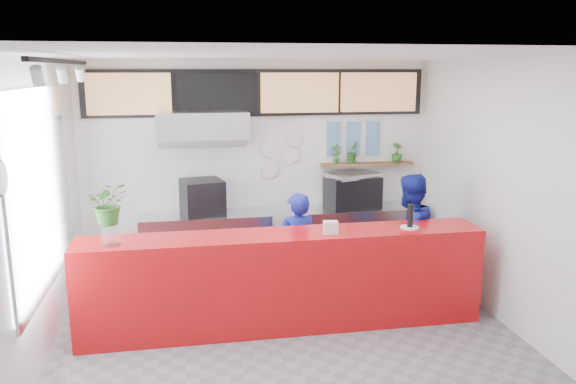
# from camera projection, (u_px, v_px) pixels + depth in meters

# --- Properties ---
(floor) EXTENTS (5.00, 5.00, 0.00)m
(floor) POSITION_uv_depth(u_px,v_px,m) (290.00, 342.00, 6.03)
(floor) COLOR slate
(floor) RESTS_ON ground
(ceiling) EXTENTS (5.00, 5.00, 0.00)m
(ceiling) POSITION_uv_depth(u_px,v_px,m) (291.00, 55.00, 5.39)
(ceiling) COLOR silver
(wall_back) EXTENTS (5.00, 0.00, 5.00)m
(wall_back) POSITION_uv_depth(u_px,v_px,m) (259.00, 166.00, 8.11)
(wall_back) COLOR white
(wall_back) RESTS_ON ground
(wall_left) EXTENTS (0.00, 5.00, 5.00)m
(wall_left) POSITION_uv_depth(u_px,v_px,m) (30.00, 218.00, 5.28)
(wall_left) COLOR white
(wall_left) RESTS_ON ground
(wall_right) EXTENTS (0.00, 5.00, 5.00)m
(wall_right) POSITION_uv_depth(u_px,v_px,m) (515.00, 197.00, 6.15)
(wall_right) COLOR white
(wall_right) RESTS_ON ground
(service_counter) EXTENTS (4.50, 0.60, 1.10)m
(service_counter) POSITION_uv_depth(u_px,v_px,m) (284.00, 280.00, 6.30)
(service_counter) COLOR #B90D10
(service_counter) RESTS_ON ground
(cream_band) EXTENTS (5.00, 0.02, 0.80)m
(cream_band) POSITION_uv_depth(u_px,v_px,m) (258.00, 89.00, 7.87)
(cream_band) COLOR beige
(cream_band) RESTS_ON wall_back
(prep_bench) EXTENTS (1.80, 0.60, 0.90)m
(prep_bench) POSITION_uv_depth(u_px,v_px,m) (206.00, 245.00, 7.91)
(prep_bench) COLOR #B2B5BA
(prep_bench) RESTS_ON ground
(panini_oven) EXTENTS (0.64, 0.64, 0.48)m
(panini_oven) POSITION_uv_depth(u_px,v_px,m) (202.00, 197.00, 7.76)
(panini_oven) COLOR black
(panini_oven) RESTS_ON prep_bench
(extraction_hood) EXTENTS (1.20, 0.70, 0.35)m
(extraction_hood) POSITION_uv_depth(u_px,v_px,m) (203.00, 124.00, 7.50)
(extraction_hood) COLOR #B2B5BA
(extraction_hood) RESTS_ON ceiling
(hood_lip) EXTENTS (1.20, 0.69, 0.31)m
(hood_lip) POSITION_uv_depth(u_px,v_px,m) (203.00, 139.00, 7.54)
(hood_lip) COLOR #B2B5BA
(hood_lip) RESTS_ON ceiling
(right_bench) EXTENTS (1.80, 0.60, 0.90)m
(right_bench) POSITION_uv_depth(u_px,v_px,m) (363.00, 236.00, 8.31)
(right_bench) COLOR #B2B5BA
(right_bench) RESTS_ON ground
(espresso_machine) EXTENTS (0.78, 0.60, 0.46)m
(espresso_machine) POSITION_uv_depth(u_px,v_px,m) (352.00, 192.00, 8.13)
(espresso_machine) COLOR black
(espresso_machine) RESTS_ON right_bench
(espresso_tray) EXTENTS (0.84, 0.70, 0.07)m
(espresso_tray) POSITION_uv_depth(u_px,v_px,m) (353.00, 175.00, 8.08)
(espresso_tray) COLOR #ABADB2
(espresso_tray) RESTS_ON espresso_machine
(herb_shelf) EXTENTS (1.40, 0.18, 0.04)m
(herb_shelf) POSITION_uv_depth(u_px,v_px,m) (367.00, 164.00, 8.30)
(herb_shelf) COLOR brown
(herb_shelf) RESTS_ON wall_back
(menu_board_far_left) EXTENTS (1.10, 0.10, 0.55)m
(menu_board_far_left) POSITION_uv_depth(u_px,v_px,m) (129.00, 94.00, 7.47)
(menu_board_far_left) COLOR tan
(menu_board_far_left) RESTS_ON wall_back
(menu_board_mid_left) EXTENTS (1.10, 0.10, 0.55)m
(menu_board_mid_left) POSITION_uv_depth(u_px,v_px,m) (217.00, 93.00, 7.67)
(menu_board_mid_left) COLOR black
(menu_board_mid_left) RESTS_ON wall_back
(menu_board_mid_right) EXTENTS (1.10, 0.10, 0.55)m
(menu_board_mid_right) POSITION_uv_depth(u_px,v_px,m) (300.00, 93.00, 7.87)
(menu_board_mid_right) COLOR tan
(menu_board_mid_right) RESTS_ON wall_back
(menu_board_far_right) EXTENTS (1.10, 0.10, 0.55)m
(menu_board_far_right) POSITION_uv_depth(u_px,v_px,m) (379.00, 92.00, 8.08)
(menu_board_far_right) COLOR tan
(menu_board_far_right) RESTS_ON wall_back
(soffit) EXTENTS (4.80, 0.04, 0.65)m
(soffit) POSITION_uv_depth(u_px,v_px,m) (259.00, 93.00, 7.85)
(soffit) COLOR black
(soffit) RESTS_ON wall_back
(window_pane) EXTENTS (0.04, 2.20, 1.90)m
(window_pane) POSITION_uv_depth(u_px,v_px,m) (39.00, 191.00, 5.53)
(window_pane) COLOR silver
(window_pane) RESTS_ON wall_left
(window_frame) EXTENTS (0.03, 2.30, 2.00)m
(window_frame) POSITION_uv_depth(u_px,v_px,m) (41.00, 191.00, 5.53)
(window_frame) COLOR #B2B5BA
(window_frame) RESTS_ON wall_left
(wall_clock_face) EXTENTS (0.02, 0.26, 0.26)m
(wall_clock_face) POSITION_uv_depth(u_px,v_px,m) (1.00, 178.00, 4.31)
(wall_clock_face) COLOR white
(wall_clock_face) RESTS_ON wall_left
(track_rail) EXTENTS (0.05, 2.40, 0.04)m
(track_rail) POSITION_uv_depth(u_px,v_px,m) (61.00, 61.00, 5.04)
(track_rail) COLOR black
(track_rail) RESTS_ON ceiling
(dec_plate_a) EXTENTS (0.24, 0.03, 0.24)m
(dec_plate_a) POSITION_uv_depth(u_px,v_px,m) (270.00, 149.00, 8.06)
(dec_plate_a) COLOR silver
(dec_plate_a) RESTS_ON wall_back
(dec_plate_b) EXTENTS (0.24, 0.03, 0.24)m
(dec_plate_b) POSITION_uv_depth(u_px,v_px,m) (290.00, 155.00, 8.13)
(dec_plate_b) COLOR silver
(dec_plate_b) RESTS_ON wall_back
(dec_plate_c) EXTENTS (0.24, 0.03, 0.24)m
(dec_plate_c) POSITION_uv_depth(u_px,v_px,m) (270.00, 170.00, 8.12)
(dec_plate_c) COLOR silver
(dec_plate_c) RESTS_ON wall_back
(dec_plate_d) EXTENTS (0.24, 0.03, 0.24)m
(dec_plate_d) POSITION_uv_depth(u_px,v_px,m) (293.00, 138.00, 8.09)
(dec_plate_d) COLOR silver
(dec_plate_d) RESTS_ON wall_back
(photo_frame_a) EXTENTS (0.20, 0.02, 0.25)m
(photo_frame_a) POSITION_uv_depth(u_px,v_px,m) (334.00, 130.00, 8.18)
(photo_frame_a) COLOR #598CBF
(photo_frame_a) RESTS_ON wall_back
(photo_frame_b) EXTENTS (0.20, 0.02, 0.25)m
(photo_frame_b) POSITION_uv_depth(u_px,v_px,m) (353.00, 130.00, 8.23)
(photo_frame_b) COLOR #598CBF
(photo_frame_b) RESTS_ON wall_back
(photo_frame_c) EXTENTS (0.20, 0.02, 0.25)m
(photo_frame_c) POSITION_uv_depth(u_px,v_px,m) (373.00, 130.00, 8.28)
(photo_frame_c) COLOR #598CBF
(photo_frame_c) RESTS_ON wall_back
(photo_frame_d) EXTENTS (0.20, 0.02, 0.25)m
(photo_frame_d) POSITION_uv_depth(u_px,v_px,m) (333.00, 147.00, 8.23)
(photo_frame_d) COLOR #598CBF
(photo_frame_d) RESTS_ON wall_back
(photo_frame_e) EXTENTS (0.20, 0.02, 0.25)m
(photo_frame_e) POSITION_uv_depth(u_px,v_px,m) (353.00, 147.00, 8.29)
(photo_frame_e) COLOR #598CBF
(photo_frame_e) RESTS_ON wall_back
(photo_frame_f) EXTENTS (0.20, 0.02, 0.25)m
(photo_frame_f) POSITION_uv_depth(u_px,v_px,m) (372.00, 146.00, 8.34)
(photo_frame_f) COLOR #598CBF
(photo_frame_f) RESTS_ON wall_back
(staff_center) EXTENTS (0.56, 0.40, 1.44)m
(staff_center) POSITION_uv_depth(u_px,v_px,m) (297.00, 250.00, 6.82)
(staff_center) COLOR navy
(staff_center) RESTS_ON ground
(staff_right) EXTENTS (0.96, 0.86, 1.62)m
(staff_right) POSITION_uv_depth(u_px,v_px,m) (408.00, 238.00, 7.01)
(staff_right) COLOR navy
(staff_right) RESTS_ON ground
(herb_a) EXTENTS (0.18, 0.15, 0.28)m
(herb_a) POSITION_uv_depth(u_px,v_px,m) (336.00, 154.00, 8.18)
(herb_a) COLOR #2B6122
(herb_a) RESTS_ON herb_shelf
(herb_b) EXTENTS (0.23, 0.21, 0.33)m
(herb_b) POSITION_uv_depth(u_px,v_px,m) (352.00, 152.00, 8.22)
(herb_b) COLOR #2B6122
(herb_b) RESTS_ON herb_shelf
(herb_d) EXTENTS (0.20, 0.19, 0.29)m
(herb_d) POSITION_uv_depth(u_px,v_px,m) (397.00, 152.00, 8.34)
(herb_d) COLOR #2B6122
(herb_d) RESTS_ON herb_shelf
(glass_vase) EXTENTS (0.23, 0.23, 0.23)m
(glass_vase) POSITION_uv_depth(u_px,v_px,m) (111.00, 234.00, 5.75)
(glass_vase) COLOR silver
(glass_vase) RESTS_ON service_counter
(basil_vase) EXTENTS (0.46, 0.41, 0.44)m
(basil_vase) POSITION_uv_depth(u_px,v_px,m) (109.00, 203.00, 5.68)
(basil_vase) COLOR #2B6122
(basil_vase) RESTS_ON glass_vase
(napkin_holder) EXTENTS (0.17, 0.12, 0.14)m
(napkin_holder) POSITION_uv_depth(u_px,v_px,m) (330.00, 227.00, 6.17)
(napkin_holder) COLOR silver
(napkin_holder) RESTS_ON service_counter
(white_plate) EXTENTS (0.27, 0.27, 0.02)m
(white_plate) POSITION_uv_depth(u_px,v_px,m) (410.00, 227.00, 6.39)
(white_plate) COLOR silver
(white_plate) RESTS_ON service_counter
(pepper_mill) EXTENTS (0.09, 0.09, 0.26)m
(pepper_mill) POSITION_uv_depth(u_px,v_px,m) (410.00, 215.00, 6.36)
(pepper_mill) COLOR black
(pepper_mill) RESTS_ON white_plate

